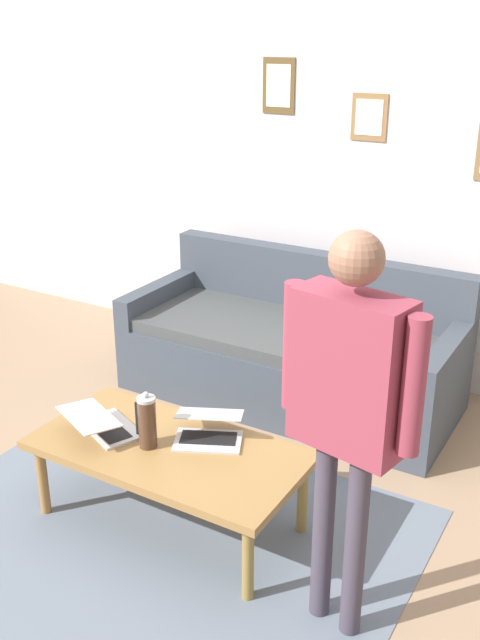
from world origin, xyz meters
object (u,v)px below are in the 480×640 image
object	(u,v)px
laptop_center	(103,424)
laptop_left	(209,431)
coffee_table	(169,454)
french_press	(147,422)
couch	(293,352)
person_standing	(348,392)

from	to	relation	value
laptop_center	laptop_left	bearing A→B (deg)	-156.78
coffee_table	french_press	distance (m)	0.19
laptop_left	laptop_center	bearing A→B (deg)	23.22
couch	laptop_left	distance (m)	1.34
coffee_table	laptop_center	bearing A→B (deg)	8.38
laptop_center	person_standing	xyz separation A→B (m)	(-1.28, 0.14, 0.58)
person_standing	laptop_center	bearing A→B (deg)	-6.06
couch	laptop_left	world-z (taller)	couch
laptop_left	coffee_table	bearing A→B (deg)	50.25
coffee_table	french_press	world-z (taller)	french_press
coffee_table	laptop_left	xyz separation A→B (m)	(-0.13, -0.15, 0.08)
couch	coffee_table	xyz separation A→B (m)	(-0.09, 1.47, 0.07)
couch	french_press	world-z (taller)	couch
laptop_center	coffee_table	bearing A→B (deg)	-171.62
couch	laptop_left	xyz separation A→B (m)	(-0.21, 1.32, 0.16)
french_press	person_standing	xyz separation A→B (m)	(-1.02, 0.14, 0.49)
french_press	couch	bearing A→B (deg)	-89.94
laptop_center	french_press	world-z (taller)	french_press
laptop_center	couch	bearing A→B (deg)	-99.72
couch	coffee_table	distance (m)	1.47
coffee_table	laptop_left	distance (m)	0.21
couch	french_press	bearing A→B (deg)	90.06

